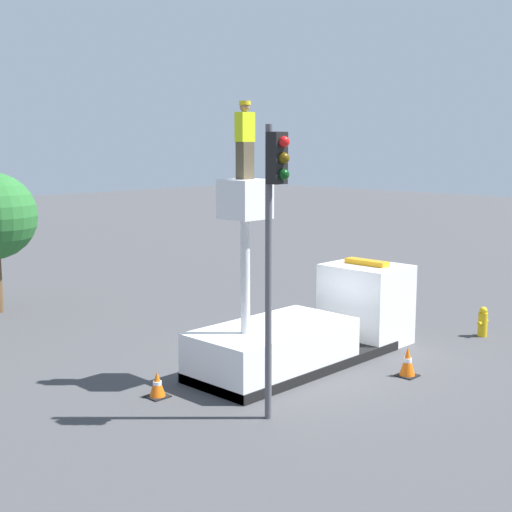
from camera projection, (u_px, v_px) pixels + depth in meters
ground_plane at (296, 365)px, 18.24m from camera, size 120.00×120.00×0.00m
bucket_truck at (312, 328)px, 18.54m from camera, size 6.89×2.23×4.80m
worker at (245, 140)px, 16.05m from camera, size 0.40×0.26×1.75m
traffic_light_pole at (274, 216)px, 13.96m from camera, size 0.34×0.57×5.98m
fire_hydrant at (483, 322)px, 20.89m from camera, size 0.51×0.27×0.89m
traffic_cone_rear at (157, 385)px, 15.88m from camera, size 0.45×0.45×0.60m
traffic_cone_curbside at (407, 362)px, 17.30m from camera, size 0.47×0.47×0.73m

